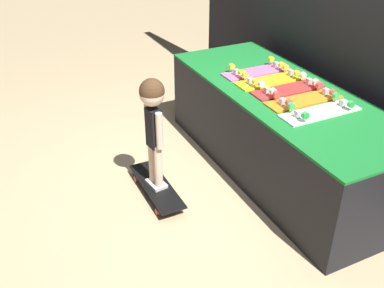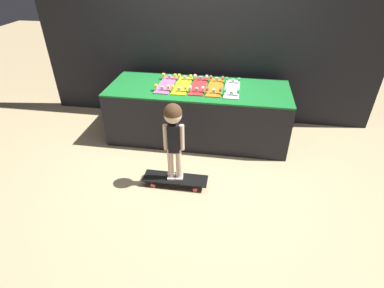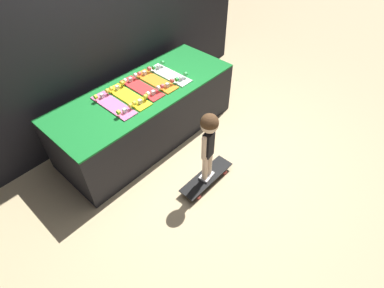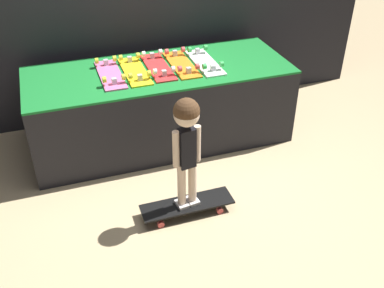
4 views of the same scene
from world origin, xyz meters
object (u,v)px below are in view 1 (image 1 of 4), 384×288
Objects in this scene: skateboard_yellow_on_rack at (271,79)px; skateboard_red_on_rack at (288,88)px; child at (153,114)px; skateboard_pink_on_rack at (256,71)px; skateboard_orange_on_rack at (304,99)px; skateboard_on_floor at (157,187)px; skateboard_white_on_rack at (320,111)px.

skateboard_yellow_on_rack is 0.22m from skateboard_red_on_rack.
skateboard_pink_on_rack is at bearing 98.89° from child.
skateboard_yellow_on_rack is 0.68× the size of child.
skateboard_on_floor is (-0.32, -1.12, -0.68)m from skateboard_orange_on_rack.
skateboard_on_floor is 0.66m from child.
skateboard_pink_on_rack is 1.16m from child.
child reaches higher than skateboard_yellow_on_rack.
skateboard_pink_on_rack is 0.68× the size of child.
skateboard_pink_on_rack is at bearing 106.84° from skateboard_on_floor.
skateboard_pink_on_rack is at bearing -177.54° from skateboard_red_on_rack.
skateboard_pink_on_rack and skateboard_red_on_rack have the same top height.
child is (0.12, -1.11, -0.02)m from skateboard_yellow_on_rack.
skateboard_on_floor is (0.34, -1.11, -0.68)m from skateboard_pink_on_rack.
skateboard_pink_on_rack is 0.86× the size of skateboard_on_floor.
skateboard_white_on_rack is at bearing -4.52° from skateboard_red_on_rack.
skateboard_orange_on_rack is 0.22m from skateboard_white_on_rack.
skateboard_pink_on_rack is 1.00× the size of skateboard_orange_on_rack.
skateboard_on_floor is at bearing -116.07° from skateboard_white_on_rack.
skateboard_on_floor is 0.79× the size of child.
skateboard_red_on_rack is 1.00× the size of skateboard_orange_on_rack.
child reaches higher than skateboard_red_on_rack.
child is at bearing -95.05° from skateboard_red_on_rack.
skateboard_pink_on_rack is at bearing 178.97° from skateboard_white_on_rack.
skateboard_yellow_on_rack and skateboard_orange_on_rack have the same top height.
skateboard_yellow_on_rack is at bearing 178.58° from skateboard_white_on_rack.
child reaches higher than skateboard_on_floor.
skateboard_red_on_rack reaches higher than skateboard_on_floor.
skateboard_red_on_rack is 0.22m from skateboard_orange_on_rack.
skateboard_red_on_rack is at bearing 176.79° from skateboard_orange_on_rack.
skateboard_pink_on_rack is 0.22m from skateboard_yellow_on_rack.
skateboard_orange_on_rack is (0.44, 0.01, 0.00)m from skateboard_yellow_on_rack.
child is (0.00, 0.00, 0.66)m from skateboard_on_floor.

